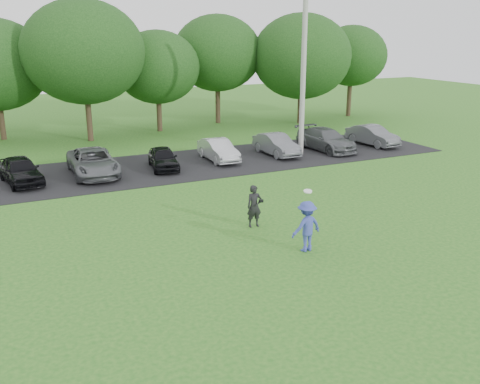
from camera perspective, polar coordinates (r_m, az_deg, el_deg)
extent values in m
plane|color=#23641C|center=(16.40, 5.26, -7.59)|extent=(100.00, 100.00, 0.00)
cube|color=black|center=(27.76, -8.39, 2.64)|extent=(32.00, 6.50, 0.03)
cylinder|color=#A8A7A3|center=(29.85, 6.77, 12.61)|extent=(0.28, 0.28, 9.18)
imported|color=#3C48A9|center=(17.07, 7.11, -3.65)|extent=(1.14, 0.75, 1.65)
cylinder|color=white|center=(16.78, 7.25, 0.08)|extent=(0.28, 0.27, 0.10)
imported|color=black|center=(19.03, 1.53, -1.52)|extent=(0.58, 0.41, 1.53)
cube|color=black|center=(18.88, 2.27, -0.96)|extent=(0.15, 0.11, 0.10)
imported|color=black|center=(26.38, -22.37, 2.17)|extent=(2.02, 3.78, 1.22)
imported|color=#5B5E63|center=(26.78, -15.41, 3.09)|extent=(2.15, 4.53, 1.25)
imported|color=black|center=(27.29, -8.19, 3.61)|extent=(1.75, 3.35, 1.09)
imported|color=#B3B5BA|center=(28.74, -2.33, 4.50)|extent=(1.23, 3.47, 1.14)
imported|color=slate|center=(30.12, 3.90, 5.08)|extent=(1.33, 3.58, 1.17)
imported|color=#56585D|center=(31.64, 9.15, 5.55)|extent=(2.08, 4.42, 1.25)
imported|color=#585B5F|center=(33.62, 13.95, 5.88)|extent=(1.68, 3.72, 1.18)
cylinder|color=#38281C|center=(37.64, -24.06, 6.79)|extent=(0.36, 0.36, 2.20)
cylinder|color=#38281C|center=(35.29, -15.79, 7.45)|extent=(0.36, 0.36, 2.70)
ellipsoid|color=#214C19|center=(34.89, -16.34, 14.15)|extent=(7.42, 7.42, 6.31)
cylinder|color=#38281C|center=(37.79, -8.60, 8.10)|extent=(0.36, 0.36, 2.20)
ellipsoid|color=#214C19|center=(37.44, -8.82, 13.03)|extent=(5.76, 5.76, 4.90)
cylinder|color=#38281C|center=(40.74, -2.38, 9.26)|extent=(0.36, 0.36, 2.70)
ellipsoid|color=#214C19|center=(40.41, -2.45, 14.59)|extent=(6.50, 6.50, 5.53)
cylinder|color=#38281C|center=(40.80, 6.41, 8.83)|extent=(0.36, 0.36, 2.20)
ellipsoid|color=#214C19|center=(40.44, 6.59, 14.19)|extent=(7.24, 7.24, 6.15)
cylinder|color=#38281C|center=(44.98, 11.55, 9.67)|extent=(0.36, 0.36, 2.70)
ellipsoid|color=#214C19|center=(44.69, 11.82, 14.04)|extent=(5.58, 5.58, 4.74)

